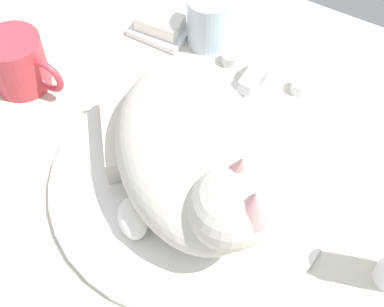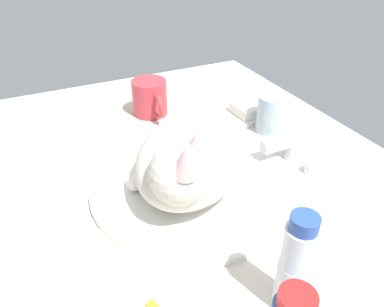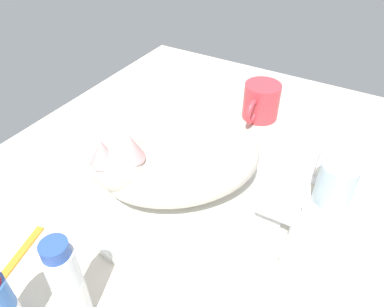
# 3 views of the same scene
# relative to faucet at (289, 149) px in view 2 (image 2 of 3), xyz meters

# --- Properties ---
(ground_plane) EXTENTS (1.10, 0.83, 0.03)m
(ground_plane) POSITION_rel_faucet_xyz_m (0.00, -0.21, -0.04)
(ground_plane) COLOR beige
(sink_basin) EXTENTS (0.37, 0.37, 0.01)m
(sink_basin) POSITION_rel_faucet_xyz_m (0.00, -0.21, -0.02)
(sink_basin) COLOR silver
(sink_basin) RESTS_ON ground_plane
(faucet) EXTENTS (0.14, 0.09, 0.05)m
(faucet) POSITION_rel_faucet_xyz_m (0.00, 0.00, 0.00)
(faucet) COLOR silver
(faucet) RESTS_ON ground_plane
(cat) EXTENTS (0.33, 0.33, 0.15)m
(cat) POSITION_rel_faucet_xyz_m (0.01, -0.22, 0.05)
(cat) COLOR beige
(cat) RESTS_ON sink_basin
(coffee_mug) EXTENTS (0.12, 0.08, 0.08)m
(coffee_mug) POSITION_rel_faucet_xyz_m (-0.30, -0.18, 0.02)
(coffee_mug) COLOR #C63842
(coffee_mug) RESTS_ON ground_plane
(rinse_cup) EXTENTS (0.06, 0.06, 0.08)m
(rinse_cup) POSITION_rel_faucet_xyz_m (-0.11, 0.03, 0.02)
(rinse_cup) COLOR silver
(rinse_cup) RESTS_ON ground_plane
(soap_dish) EXTENTS (0.09, 0.06, 0.01)m
(soap_dish) POSITION_rel_faucet_xyz_m (-0.18, 0.01, -0.02)
(soap_dish) COLOR white
(soap_dish) RESTS_ON ground_plane
(soap_bar) EXTENTS (0.07, 0.05, 0.02)m
(soap_bar) POSITION_rel_faucet_xyz_m (-0.18, 0.01, 0.00)
(soap_bar) COLOR white
(soap_bar) RESTS_ON soap_dish
(toothpaste_bottle) EXTENTS (0.04, 0.04, 0.15)m
(toothpaste_bottle) POSITION_rel_faucet_xyz_m (0.27, -0.21, 0.05)
(toothpaste_bottle) COLOR white
(toothpaste_bottle) RESTS_ON ground_plane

